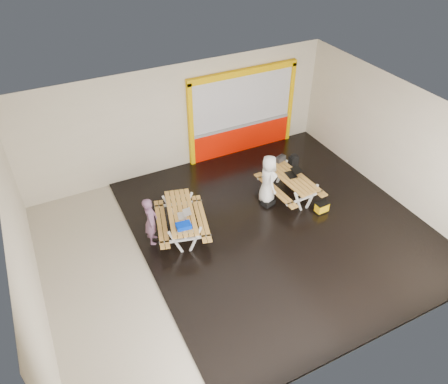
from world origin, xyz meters
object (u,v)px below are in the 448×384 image
picnic_table_right (290,181)px  fluke_bag (322,207)px  person_left (151,221)px  backpack (293,161)px  laptop_right (293,173)px  blue_pouch (184,226)px  picnic_table_left (181,217)px  laptop_left (184,215)px  toolbox (280,159)px  person_right (268,180)px  dark_case (268,202)px

picnic_table_right → fluke_bag: size_ratio=5.01×
person_left → backpack: size_ratio=2.91×
laptop_right → blue_pouch: size_ratio=1.24×
picnic_table_right → laptop_right: (0.10, 0.03, 0.24)m
picnic_table_left → laptop_left: size_ratio=5.44×
fluke_bag → laptop_left: bearing=168.4°
toolbox → blue_pouch: bearing=-158.5°
toolbox → person_right: bearing=-140.4°
picnic_table_right → laptop_left: laptop_left is taller
person_left → backpack: bearing=-59.4°
picnic_table_right → laptop_right: laptop_right is taller
blue_pouch → backpack: size_ratio=0.78×
toolbox → fluke_bag: bearing=-82.4°
picnic_table_left → toolbox: toolbox is taller
blue_pouch → toolbox: (3.83, 1.51, 0.02)m
person_left → person_right: (3.62, 0.21, -0.00)m
toolbox → dark_case: toolbox is taller
laptop_left → backpack: size_ratio=0.85×
picnic_table_left → person_right: bearing=3.6°
picnic_table_right → backpack: (0.58, 0.71, 0.11)m
person_right → dark_case: size_ratio=4.35×
person_right → laptop_left: bearing=109.0°
person_right → dark_case: person_right is taller
laptop_left → backpack: 4.19m
laptop_left → dark_case: size_ratio=1.13×
person_left → picnic_table_right: bearing=-67.5°
picnic_table_right → person_left: 4.35m
dark_case → person_left: bearing=-179.6°
picnic_table_right → dark_case: (-0.78, -0.08, -0.48)m
backpack → dark_case: backpack is taller
backpack → fluke_bag: 1.85m
backpack → dark_case: (-1.36, -0.79, -0.59)m
picnic_table_left → blue_pouch: bearing=-105.4°
blue_pouch → toolbox: toolbox is taller
person_left → laptop_left: bearing=-79.7°
laptop_left → picnic_table_left: bearing=91.3°
person_right → laptop_right: 0.82m
picnic_table_left → blue_pouch: (-0.17, -0.61, 0.24)m
dark_case → laptop_left: bearing=-176.1°
person_left → person_right: 3.63m
fluke_bag → dark_case: bearing=140.5°
picnic_table_right → person_left: (-4.34, -0.10, 0.22)m
dark_case → fluke_bag: (1.20, -0.99, 0.09)m
picnic_table_left → laptop_left: bearing=-88.7°
person_right → laptop_left: 2.80m
laptop_right → fluke_bag: 1.30m
person_right → laptop_left: (-2.78, -0.37, 0.02)m
picnic_table_left → fluke_bag: 4.06m
laptop_left → toolbox: toolbox is taller
fluke_bag → backpack: bearing=84.8°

